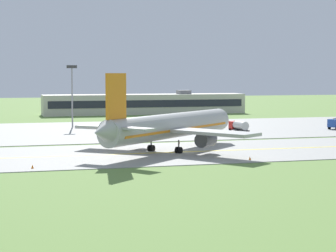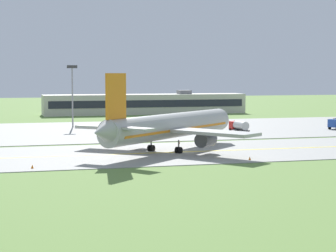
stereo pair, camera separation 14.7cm
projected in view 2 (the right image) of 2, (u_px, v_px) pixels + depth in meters
ground_plane at (180, 153)px, 100.01m from camera, size 500.00×500.00×0.00m
taxiway_strip at (180, 152)px, 100.01m from camera, size 240.00×28.00×0.10m
apron_pad at (170, 129)px, 143.01m from camera, size 140.00×52.00×0.10m
taxiway_centreline at (180, 152)px, 100.00m from camera, size 220.00×0.60×0.01m
airplane_lead at (170, 126)px, 100.86m from camera, size 31.99×30.42×12.70m
service_truck_fuel at (239, 126)px, 133.10m from camera, size 2.73×6.15×2.65m
terminal_building at (146, 104)px, 198.36m from camera, size 64.45×10.00×7.46m
apron_light_mast at (72, 88)px, 146.83m from camera, size 2.40×0.50×14.70m
traffic_cone_near_edge at (32, 167)px, 82.53m from camera, size 0.44×0.44×0.60m
traffic_cone_mid_edge at (250, 158)px, 90.77m from camera, size 0.44×0.44×0.60m
traffic_cone_far_edge at (179, 142)px, 112.39m from camera, size 0.44×0.44×0.60m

